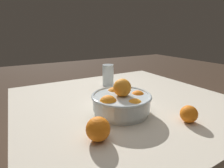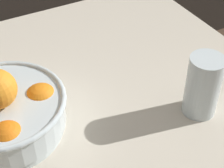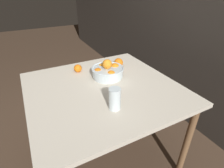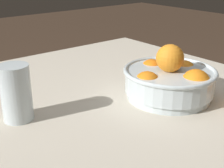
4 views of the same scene
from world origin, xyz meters
TOP-DOWN VIEW (x-y plane):
  - dining_table at (0.00, 0.00)m, footprint 1.06×1.10m
  - fruit_bowl at (-0.13, 0.10)m, footprint 0.27×0.27m
  - juice_glass at (0.27, -0.05)m, footprint 0.08×0.08m

SIDE VIEW (x-z plane):
  - dining_table at x=0.00m, z-range 0.30..1.06m
  - fruit_bowl at x=-0.13m, z-range 0.74..0.90m
  - juice_glass at x=0.27m, z-range 0.76..0.90m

